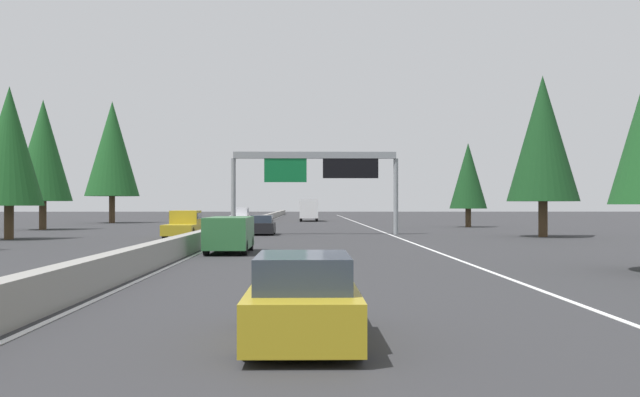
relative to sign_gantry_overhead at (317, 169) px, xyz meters
name	(u,v)px	position (x,y,z in m)	size (l,w,h in m)	color
ground_plane	(247,230)	(8.92, 6.04, -4.98)	(320.00, 320.00, 0.00)	#2D2D30
median_barrier	(259,220)	(28.92, 6.34, -4.53)	(180.00, 0.56, 0.90)	gray
shoulder_stripe_right	(369,227)	(18.92, -5.48, -4.98)	(160.00, 0.16, 0.01)	silver
shoulder_stripe_median	(258,227)	(18.92, 5.79, -4.98)	(160.00, 0.16, 0.01)	silver
sign_gantry_overhead	(317,169)	(0.00, 0.00, 0.00)	(0.50, 12.68, 6.26)	gray
sedan_distant_a	(303,301)	(-42.86, 0.78, -4.30)	(4.40, 1.80, 1.47)	#AD931E
minivan_far_center	(229,233)	(-20.73, 4.40, -4.03)	(5.00, 1.95, 1.69)	#2D6B38
sedan_far_right	(262,226)	(-0.29, 4.12, -4.30)	(4.40, 1.80, 1.47)	black
box_truck_mid_center	(309,209)	(43.26, 0.56, -3.37)	(8.50, 2.40, 2.95)	white
oncoming_near	(240,216)	(32.75, 8.88, -4.07)	(5.60, 2.00, 1.86)	silver
oncoming_far	(184,225)	(-5.54, 9.11, -4.07)	(5.60, 2.00, 1.86)	#AD931E
conifer_right_near	(543,139)	(-4.19, -15.84, 1.93)	(5.01, 5.01, 11.38)	#4C3823
conifer_right_mid	(468,176)	(17.70, -15.41, 0.15)	(3.72, 3.72, 8.46)	#4C3823
conifer_left_near	(9,146)	(-7.31, 20.20, 1.10)	(4.41, 4.41, 10.01)	#4C3823
conifer_left_mid	(43,150)	(10.84, 24.58, 2.16)	(5.17, 5.17, 11.74)	#4C3823
conifer_left_far	(112,149)	(34.79, 24.79, 4.14)	(6.60, 6.60, 15.00)	#4C3823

